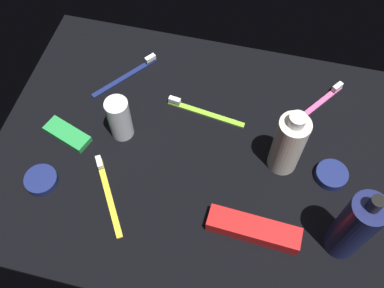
# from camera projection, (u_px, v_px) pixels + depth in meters

# --- Properties ---
(ground_plane) EXTENTS (0.84, 0.64, 0.01)m
(ground_plane) POSITION_uv_depth(u_px,v_px,m) (192.00, 153.00, 0.92)
(ground_plane) COLOR black
(lotion_bottle) EXTENTS (0.06, 0.06, 0.20)m
(lotion_bottle) POSITION_uv_depth(u_px,v_px,m) (354.00, 227.00, 0.74)
(lotion_bottle) COLOR #181E4C
(lotion_bottle) RESTS_ON ground_plane
(bodywash_bottle) EXTENTS (0.06, 0.06, 0.17)m
(bodywash_bottle) POSITION_uv_depth(u_px,v_px,m) (288.00, 144.00, 0.83)
(bodywash_bottle) COLOR silver
(bodywash_bottle) RESTS_ON ground_plane
(deodorant_stick) EXTENTS (0.05, 0.05, 0.11)m
(deodorant_stick) POSITION_uv_depth(u_px,v_px,m) (119.00, 119.00, 0.89)
(deodorant_stick) COLOR silver
(deodorant_stick) RESTS_ON ground_plane
(toothbrush_lime) EXTENTS (0.18, 0.04, 0.02)m
(toothbrush_lime) POSITION_uv_depth(u_px,v_px,m) (201.00, 111.00, 0.96)
(toothbrush_lime) COLOR #8CD133
(toothbrush_lime) RESTS_ON ground_plane
(toothbrush_yellow) EXTENTS (0.11, 0.16, 0.02)m
(toothbrush_yellow) POSITION_uv_depth(u_px,v_px,m) (107.00, 191.00, 0.86)
(toothbrush_yellow) COLOR yellow
(toothbrush_yellow) RESTS_ON ground_plane
(toothbrush_pink) EXTENTS (0.12, 0.15, 0.02)m
(toothbrush_pink) POSITION_uv_depth(u_px,v_px,m) (318.00, 104.00, 0.97)
(toothbrush_pink) COLOR #E55999
(toothbrush_pink) RESTS_ON ground_plane
(toothbrush_navy) EXTENTS (0.12, 0.15, 0.02)m
(toothbrush_navy) POSITION_uv_depth(u_px,v_px,m) (129.00, 74.00, 1.01)
(toothbrush_navy) COLOR navy
(toothbrush_navy) RESTS_ON ground_plane
(toothpaste_box_red) EXTENTS (0.18, 0.05, 0.03)m
(toothpaste_box_red) POSITION_uv_depth(u_px,v_px,m) (253.00, 229.00, 0.81)
(toothpaste_box_red) COLOR red
(toothpaste_box_red) RESTS_ON ground_plane
(snack_bar_green) EXTENTS (0.11, 0.07, 0.01)m
(snack_bar_green) POSITION_uv_depth(u_px,v_px,m) (67.00, 134.00, 0.93)
(snack_bar_green) COLOR green
(snack_bar_green) RESTS_ON ground_plane
(cream_tin_left) EXTENTS (0.07, 0.07, 0.02)m
(cream_tin_left) POSITION_uv_depth(u_px,v_px,m) (331.00, 175.00, 0.88)
(cream_tin_left) COLOR navy
(cream_tin_left) RESTS_ON ground_plane
(cream_tin_right) EXTENTS (0.07, 0.07, 0.02)m
(cream_tin_right) POSITION_uv_depth(u_px,v_px,m) (41.00, 180.00, 0.87)
(cream_tin_right) COLOR navy
(cream_tin_right) RESTS_ON ground_plane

